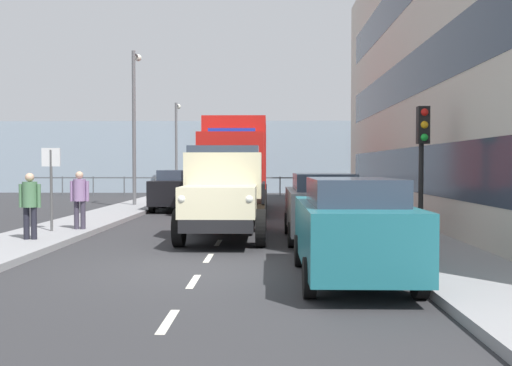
# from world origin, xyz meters

# --- Properties ---
(ground_plane) EXTENTS (80.00, 80.00, 0.00)m
(ground_plane) POSITION_xyz_m (0.00, -7.43, 0.00)
(ground_plane) COLOR #2D2D30
(sidewalk_left) EXTENTS (2.18, 37.62, 0.15)m
(sidewalk_left) POSITION_xyz_m (-4.68, -7.43, 0.07)
(sidewalk_left) COLOR gray
(sidewalk_left) RESTS_ON ground_plane
(sidewalk_right) EXTENTS (2.18, 37.62, 0.15)m
(sidewalk_right) POSITION_xyz_m (4.68, -7.43, 0.07)
(sidewalk_right) COLOR gray
(sidewalk_right) RESTS_ON ground_plane
(road_centreline_markings) EXTENTS (0.12, 34.07, 0.01)m
(road_centreline_markings) POSITION_xyz_m (0.00, -7.32, 0.00)
(road_centreline_markings) COLOR silver
(road_centreline_markings) RESTS_ON ground_plane
(building_terrace) EXTENTS (6.55, 23.78, 10.45)m
(building_terrace) POSITION_xyz_m (-9.03, -8.83, 5.22)
(building_terrace) COLOR beige
(building_terrace) RESTS_ON ground_plane
(sea_horizon) EXTENTS (80.00, 0.80, 5.00)m
(sea_horizon) POSITION_xyz_m (0.00, -29.24, 2.50)
(sea_horizon) COLOR #8C9EAD
(sea_horizon) RESTS_ON ground_plane
(seawall_railing) EXTENTS (28.08, 0.08, 1.20)m
(seawall_railing) POSITION_xyz_m (-0.00, -25.64, 0.92)
(seawall_railing) COLOR #4C5156
(seawall_railing) RESTS_ON ground_plane
(truck_vintage_cream) EXTENTS (2.17, 5.64, 2.43)m
(truck_vintage_cream) POSITION_xyz_m (-0.10, -4.18, 1.18)
(truck_vintage_cream) COLOR black
(truck_vintage_cream) RESTS_ON ground_plane
(lorry_cargo_red) EXTENTS (2.58, 8.20, 3.87)m
(lorry_cargo_red) POSITION_xyz_m (0.11, -13.41, 2.08)
(lorry_cargo_red) COLOR red
(lorry_cargo_red) RESTS_ON ground_plane
(car_teal_kerbside_near) EXTENTS (1.77, 4.19, 1.72)m
(car_teal_kerbside_near) POSITION_xyz_m (-2.63, 0.97, 0.89)
(car_teal_kerbside_near) COLOR #1E6670
(car_teal_kerbside_near) RESTS_ON ground_plane
(car_grey_kerbside_1) EXTENTS (1.86, 4.22, 1.72)m
(car_grey_kerbside_1) POSITION_xyz_m (-2.63, -4.10, 0.90)
(car_grey_kerbside_1) COLOR slate
(car_grey_kerbside_1) RESTS_ON ground_plane
(car_black_oppositeside_0) EXTENTS (1.87, 4.34, 1.72)m
(car_black_oppositeside_0) POSITION_xyz_m (2.63, -13.76, 0.90)
(car_black_oppositeside_0) COLOR black
(car_black_oppositeside_0) RESTS_ON ground_plane
(pedestrian_with_bag) EXTENTS (0.53, 0.34, 1.60)m
(pedestrian_with_bag) POSITION_xyz_m (4.48, -3.01, 1.09)
(pedestrian_with_bag) COLOR black
(pedestrian_with_bag) RESTS_ON sidewalk_right
(pedestrian_couple_a) EXTENTS (0.53, 0.34, 1.61)m
(pedestrian_couple_a) POSITION_xyz_m (4.02, -5.21, 1.09)
(pedestrian_couple_a) COLOR #383342
(pedestrian_couple_a) RESTS_ON sidewalk_right
(traffic_light_near) EXTENTS (0.28, 0.41, 3.20)m
(traffic_light_near) POSITION_xyz_m (-4.97, -3.35, 2.47)
(traffic_light_near) COLOR black
(traffic_light_near) RESTS_ON sidewalk_left
(lamp_post_promenade) EXTENTS (0.32, 1.14, 6.90)m
(lamp_post_promenade) POSITION_xyz_m (4.78, -15.00, 4.23)
(lamp_post_promenade) COLOR #59595B
(lamp_post_promenade) RESTS_ON sidewalk_right
(lamp_post_far) EXTENTS (0.32, 1.14, 5.72)m
(lamp_post_far) POSITION_xyz_m (4.57, -25.42, 3.61)
(lamp_post_far) COLOR #59595B
(lamp_post_far) RESTS_ON sidewalk_right
(street_sign) EXTENTS (0.50, 0.07, 2.25)m
(street_sign) POSITION_xyz_m (4.63, -4.75, 1.68)
(street_sign) COLOR #4C4C4C
(street_sign) RESTS_ON sidewalk_right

